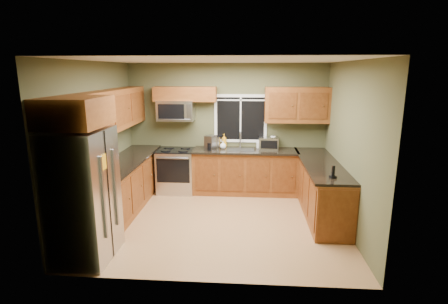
# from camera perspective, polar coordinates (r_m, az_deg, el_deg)

# --- Properties ---
(floor) EXTENTS (4.20, 4.20, 0.00)m
(floor) POSITION_cam_1_polar(r_m,az_deg,el_deg) (6.17, -0.71, -11.20)
(floor) COLOR #A67548
(floor) RESTS_ON ground
(ceiling) EXTENTS (4.20, 4.20, 0.00)m
(ceiling) POSITION_cam_1_polar(r_m,az_deg,el_deg) (5.62, -0.79, 14.74)
(ceiling) COLOR white
(ceiling) RESTS_ON back_wall
(back_wall) EXTENTS (4.20, 0.00, 4.20)m
(back_wall) POSITION_cam_1_polar(r_m,az_deg,el_deg) (7.51, 0.41, 4.01)
(back_wall) COLOR #4F5032
(back_wall) RESTS_ON ground
(front_wall) EXTENTS (4.20, 0.00, 4.20)m
(front_wall) POSITION_cam_1_polar(r_m,az_deg,el_deg) (4.01, -2.92, -4.19)
(front_wall) COLOR #4F5032
(front_wall) RESTS_ON ground
(left_wall) EXTENTS (0.00, 3.60, 3.60)m
(left_wall) POSITION_cam_1_polar(r_m,az_deg,el_deg) (6.28, -20.22, 1.37)
(left_wall) COLOR #4F5032
(left_wall) RESTS_ON ground
(right_wall) EXTENTS (0.00, 3.60, 3.60)m
(right_wall) POSITION_cam_1_polar(r_m,az_deg,el_deg) (5.95, 19.84, 0.79)
(right_wall) COLOR #4F5032
(right_wall) RESTS_ON ground
(window) EXTENTS (1.12, 0.03, 1.02)m
(window) POSITION_cam_1_polar(r_m,az_deg,el_deg) (7.45, 2.72, 5.49)
(window) COLOR white
(window) RESTS_ON back_wall
(base_cabinets_left) EXTENTS (0.60, 2.65, 0.90)m
(base_cabinets_left) POSITION_cam_1_polar(r_m,az_deg,el_deg) (6.82, -15.70, -5.25)
(base_cabinets_left) COLOR brown
(base_cabinets_left) RESTS_ON ground
(countertop_left) EXTENTS (0.65, 2.65, 0.04)m
(countertop_left) POSITION_cam_1_polar(r_m,az_deg,el_deg) (6.68, -15.74, -1.42)
(countertop_left) COLOR black
(countertop_left) RESTS_ON base_cabinets_left
(base_cabinets_back) EXTENTS (2.17, 0.60, 0.90)m
(base_cabinets_back) POSITION_cam_1_polar(r_m,az_deg,el_deg) (7.40, 3.46, -3.30)
(base_cabinets_back) COLOR brown
(base_cabinets_back) RESTS_ON ground
(countertop_back) EXTENTS (2.17, 0.65, 0.04)m
(countertop_back) POSITION_cam_1_polar(r_m,az_deg,el_deg) (7.26, 3.51, 0.20)
(countertop_back) COLOR black
(countertop_back) RESTS_ON base_cabinets_back
(base_cabinets_peninsula) EXTENTS (0.60, 2.52, 0.90)m
(base_cabinets_peninsula) POSITION_cam_1_polar(r_m,az_deg,el_deg) (6.62, 15.49, -5.78)
(base_cabinets_peninsula) COLOR brown
(base_cabinets_peninsula) RESTS_ON ground
(countertop_peninsula) EXTENTS (0.65, 2.50, 0.04)m
(countertop_peninsula) POSITION_cam_1_polar(r_m,az_deg,el_deg) (6.49, 15.51, -1.82)
(countertop_peninsula) COLOR black
(countertop_peninsula) RESTS_ON base_cabinets_peninsula
(upper_cabinets_left) EXTENTS (0.33, 2.65, 0.72)m
(upper_cabinets_left) POSITION_cam_1_polar(r_m,az_deg,el_deg) (6.57, -17.58, 6.57)
(upper_cabinets_left) COLOR brown
(upper_cabinets_left) RESTS_ON left_wall
(upper_cabinets_back_left) EXTENTS (1.30, 0.33, 0.30)m
(upper_cabinets_back_left) POSITION_cam_1_polar(r_m,az_deg,el_deg) (7.37, -6.36, 9.39)
(upper_cabinets_back_left) COLOR brown
(upper_cabinets_back_left) RESTS_ON back_wall
(upper_cabinets_back_right) EXTENTS (1.30, 0.33, 0.72)m
(upper_cabinets_back_right) POSITION_cam_1_polar(r_m,az_deg,el_deg) (7.33, 11.82, 7.53)
(upper_cabinets_back_right) COLOR brown
(upper_cabinets_back_right) RESTS_ON back_wall
(upper_cabinet_over_fridge) EXTENTS (0.72, 0.90, 0.38)m
(upper_cabinet_over_fridge) POSITION_cam_1_polar(r_m,az_deg,el_deg) (4.86, -23.17, 6.03)
(upper_cabinet_over_fridge) COLOR brown
(upper_cabinet_over_fridge) RESTS_ON left_wall
(refrigerator) EXTENTS (0.74, 0.90, 1.80)m
(refrigerator) POSITION_cam_1_polar(r_m,az_deg,el_deg) (5.11, -22.02, -6.62)
(refrigerator) COLOR #B7B7BC
(refrigerator) RESTS_ON ground
(range) EXTENTS (0.76, 0.69, 0.94)m
(range) POSITION_cam_1_polar(r_m,az_deg,el_deg) (7.52, -7.78, -2.98)
(range) COLOR #B7B7BC
(range) RESTS_ON ground
(microwave) EXTENTS (0.76, 0.41, 0.42)m
(microwave) POSITION_cam_1_polar(r_m,az_deg,el_deg) (7.41, -7.87, 6.72)
(microwave) COLOR #B7B7BC
(microwave) RESTS_ON back_wall
(sink) EXTENTS (0.60, 0.42, 0.36)m
(sink) POSITION_cam_1_polar(r_m,az_deg,el_deg) (7.27, 2.61, 0.50)
(sink) COLOR slate
(sink) RESTS_ON countertop_back
(toaster_oven) EXTENTS (0.42, 0.33, 0.25)m
(toaster_oven) POSITION_cam_1_polar(r_m,az_deg,el_deg) (7.36, 7.32, 1.45)
(toaster_oven) COLOR #B7B7BC
(toaster_oven) RESTS_ON countertop_back
(coffee_maker) EXTENTS (0.25, 0.29, 0.30)m
(coffee_maker) POSITION_cam_1_polar(r_m,az_deg,el_deg) (7.23, -2.25, 1.46)
(coffee_maker) COLOR slate
(coffee_maker) RESTS_ON countertop_back
(kettle) EXTENTS (0.18, 0.18, 0.28)m
(kettle) POSITION_cam_1_polar(r_m,az_deg,el_deg) (7.43, -1.22, 1.69)
(kettle) COLOR #B7B7BC
(kettle) RESTS_ON countertop_back
(paper_towel_roll) EXTENTS (0.12, 0.12, 0.29)m
(paper_towel_roll) POSITION_cam_1_polar(r_m,az_deg,el_deg) (7.44, 8.00, 1.61)
(paper_towel_roll) COLOR white
(paper_towel_roll) RESTS_ON countertop_back
(soap_bottle_a) EXTENTS (0.14, 0.14, 0.29)m
(soap_bottle_a) POSITION_cam_1_polar(r_m,az_deg,el_deg) (7.46, 0.02, 1.87)
(soap_bottle_a) COLOR orange
(soap_bottle_a) RESTS_ON countertop_back
(soap_bottle_b) EXTENTS (0.11, 0.11, 0.18)m
(soap_bottle_b) POSITION_cam_1_polar(r_m,az_deg,el_deg) (7.43, 5.71, 1.32)
(soap_bottle_b) COLOR white
(soap_bottle_b) RESTS_ON countertop_back
(soap_bottle_c) EXTENTS (0.15, 0.15, 0.16)m
(soap_bottle_c) POSITION_cam_1_polar(r_m,az_deg,el_deg) (7.33, -0.17, 1.18)
(soap_bottle_c) COLOR white
(soap_bottle_c) RESTS_ON countertop_back
(cordless_phone) EXTENTS (0.11, 0.11, 0.19)m
(cordless_phone) POSITION_cam_1_polar(r_m,az_deg,el_deg) (5.60, 17.37, -3.49)
(cordless_phone) COLOR black
(cordless_phone) RESTS_ON countertop_peninsula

